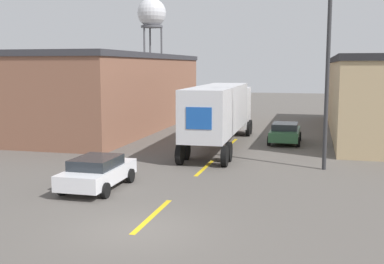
% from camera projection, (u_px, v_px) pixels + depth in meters
% --- Properties ---
extents(ground_plane, '(160.00, 160.00, 0.00)m').
position_uv_depth(ground_plane, '(137.00, 230.00, 15.13)').
color(ground_plane, '#56514C').
extents(road_centerline, '(0.20, 20.15, 0.01)m').
position_uv_depth(road_centerline, '(205.00, 168.00, 24.37)').
color(road_centerline, gold).
rests_on(road_centerline, ground_plane).
extents(warehouse_left, '(11.26, 22.98, 6.10)m').
position_uv_depth(warehouse_left, '(98.00, 91.00, 39.77)').
color(warehouse_left, brown).
rests_on(warehouse_left, ground_plane).
extents(semi_truck, '(3.01, 14.20, 3.93)m').
position_uv_depth(semi_truck, '(222.00, 109.00, 30.58)').
color(semi_truck, silver).
rests_on(semi_truck, ground_plane).
extents(parked_car_left_near, '(2.06, 4.26, 1.37)m').
position_uv_depth(parked_car_left_near, '(98.00, 172.00, 20.14)').
color(parked_car_left_near, silver).
rests_on(parked_car_left_near, ground_plane).
extents(parked_car_right_far, '(2.06, 4.26, 1.37)m').
position_uv_depth(parked_car_right_far, '(285.00, 132.00, 32.09)').
color(parked_car_right_far, '#2D5B38').
rests_on(parked_car_right_far, ground_plane).
extents(water_tower, '(4.45, 4.45, 15.51)m').
position_uv_depth(water_tower, '(152.00, 15.00, 74.45)').
color(water_tower, '#47474C').
rests_on(water_tower, ground_plane).
extents(street_lamp, '(2.31, 0.32, 8.76)m').
position_uv_depth(street_lamp, '(323.00, 68.00, 23.38)').
color(street_lamp, '#2D2D30').
rests_on(street_lamp, ground_plane).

